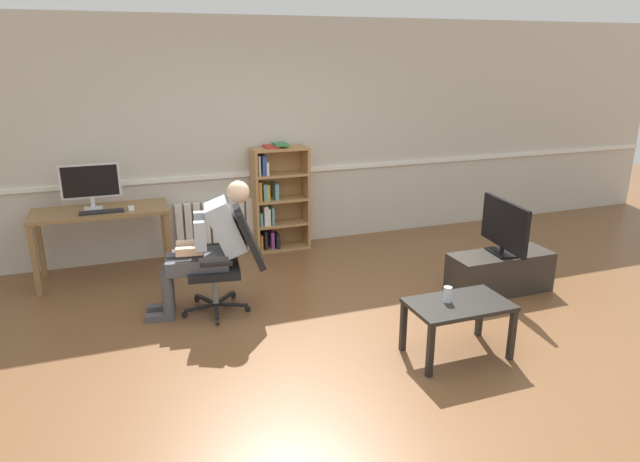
% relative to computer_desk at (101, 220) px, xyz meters
% --- Properties ---
extents(ground_plane, '(18.00, 18.00, 0.00)m').
position_rel_computer_desk_xyz_m(ground_plane, '(1.80, -2.15, -0.65)').
color(ground_plane, brown).
extents(back_wall, '(12.00, 0.13, 2.70)m').
position_rel_computer_desk_xyz_m(back_wall, '(1.80, 0.50, 0.70)').
color(back_wall, beige).
rests_on(back_wall, ground_plane).
extents(computer_desk, '(1.36, 0.58, 0.76)m').
position_rel_computer_desk_xyz_m(computer_desk, '(0.00, 0.00, 0.00)').
color(computer_desk, olive).
rests_on(computer_desk, ground_plane).
extents(imac_monitor, '(0.59, 0.14, 0.46)m').
position_rel_computer_desk_xyz_m(imac_monitor, '(-0.06, 0.08, 0.38)').
color(imac_monitor, silver).
rests_on(imac_monitor, computer_desk).
extents(keyboard, '(0.43, 0.12, 0.02)m').
position_rel_computer_desk_xyz_m(keyboard, '(0.02, -0.14, 0.12)').
color(keyboard, black).
rests_on(keyboard, computer_desk).
extents(computer_mouse, '(0.06, 0.10, 0.03)m').
position_rel_computer_desk_xyz_m(computer_mouse, '(0.31, -0.12, 0.13)').
color(computer_mouse, white).
rests_on(computer_mouse, computer_desk).
extents(bookshelf, '(0.67, 0.29, 1.29)m').
position_rel_computer_desk_xyz_m(bookshelf, '(1.97, 0.29, -0.03)').
color(bookshelf, '#AD7F4C').
rests_on(bookshelf, ground_plane).
extents(radiator, '(0.91, 0.08, 0.64)m').
position_rel_computer_desk_xyz_m(radiator, '(1.24, 0.39, -0.33)').
color(radiator, white).
rests_on(radiator, ground_plane).
extents(office_chair, '(0.81, 0.62, 0.98)m').
position_rel_computer_desk_xyz_m(office_chair, '(1.10, -1.22, -0.12)').
color(office_chair, black).
rests_on(office_chair, ground_plane).
extents(person_seated, '(0.99, 0.44, 1.23)m').
position_rel_computer_desk_xyz_m(person_seated, '(0.92, -1.20, 0.01)').
color(person_seated, '#4C4C51').
rests_on(person_seated, ground_plane).
extents(tv_stand, '(1.04, 0.39, 0.40)m').
position_rel_computer_desk_xyz_m(tv_stand, '(3.70, -1.73, -0.44)').
color(tv_stand, '#2D2823').
rests_on(tv_stand, ground_plane).
extents(tv_screen, '(0.23, 0.77, 0.53)m').
position_rel_computer_desk_xyz_m(tv_screen, '(3.70, -1.73, 0.04)').
color(tv_screen, black).
rests_on(tv_screen, tv_stand).
extents(coffee_table, '(0.79, 0.48, 0.45)m').
position_rel_computer_desk_xyz_m(coffee_table, '(2.60, -2.65, -0.26)').
color(coffee_table, black).
rests_on(coffee_table, ground_plane).
extents(drinking_glass, '(0.07, 0.07, 0.12)m').
position_rel_computer_desk_xyz_m(drinking_glass, '(2.52, -2.61, -0.13)').
color(drinking_glass, silver).
rests_on(drinking_glass, coffee_table).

